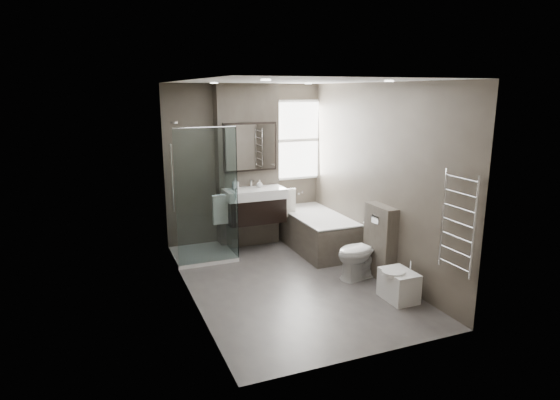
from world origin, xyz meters
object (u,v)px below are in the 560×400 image
bathtub (316,230)px  toilet (362,251)px  bidet (398,285)px  vanity (255,205)px

bathtub → toilet: size_ratio=2.17×
bathtub → bidet: (0.09, -2.06, -0.12)m
bathtub → toilet: toilet is taller
vanity → bidet: (1.01, -2.39, -0.55)m
toilet → vanity: bearing=-160.2°
toilet → bidet: (0.04, -0.78, -0.18)m
toilet → bidet: toilet is taller
bathtub → bidet: 2.07m
bathtub → toilet: bearing=-88.0°
vanity → bidet: 2.65m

